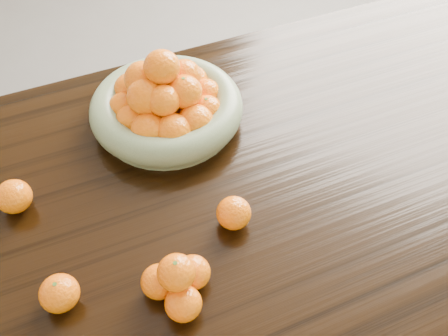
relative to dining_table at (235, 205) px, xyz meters
name	(u,v)px	position (x,y,z in m)	size (l,w,h in m)	color
ground	(232,323)	(0.00, 0.00, -0.66)	(5.00, 5.00, 0.00)	#514F4D
dining_table	(235,205)	(0.00, 0.00, 0.00)	(2.00, 1.00, 0.75)	black
fruit_bowl	(166,103)	(-0.07, 0.24, 0.15)	(0.37, 0.37, 0.20)	gray
orange_pyramid	(178,282)	(-0.21, -0.21, 0.13)	(0.13, 0.13, 0.11)	orange
loose_orange_0	(59,293)	(-0.41, -0.14, 0.12)	(0.07, 0.07, 0.07)	orange
loose_orange_2	(234,213)	(-0.05, -0.10, 0.12)	(0.07, 0.07, 0.07)	orange
loose_orange_3	(14,196)	(-0.45, 0.12, 0.12)	(0.07, 0.07, 0.07)	orange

